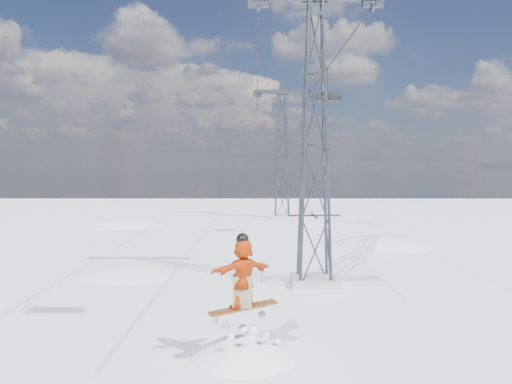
# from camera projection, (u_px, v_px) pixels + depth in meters

# --- Properties ---
(ground) EXTENTS (120.00, 120.00, 0.00)m
(ground) POSITION_uv_depth(u_px,v_px,m) (319.00, 365.00, 11.75)
(ground) COLOR white
(ground) RESTS_ON ground
(snow_terrain) EXTENTS (39.00, 37.00, 22.00)m
(snow_terrain) POSITION_uv_depth(u_px,v_px,m) (208.00, 379.00, 33.47)
(snow_terrain) COLOR white
(snow_terrain) RESTS_ON ground
(lift_tower_near) EXTENTS (5.20, 1.80, 11.43)m
(lift_tower_near) POSITION_uv_depth(u_px,v_px,m) (315.00, 146.00, 19.45)
(lift_tower_near) COLOR #999999
(lift_tower_near) RESTS_ON ground
(lift_tower_far) EXTENTS (5.20, 1.80, 11.43)m
(lift_tower_far) POSITION_uv_depth(u_px,v_px,m) (282.00, 157.00, 44.42)
(lift_tower_far) COLOR #999999
(lift_tower_far) RESTS_ON ground
(haul_cables) EXTENTS (4.46, 51.00, 0.06)m
(haul_cables) POSITION_uv_depth(u_px,v_px,m) (294.00, 66.00, 30.66)
(haul_cables) COLOR black
(haul_cables) RESTS_ON ground
(lift_chair_mid) EXTENTS (1.83, 0.53, 2.27)m
(lift_chair_mid) POSITION_uv_depth(u_px,v_px,m) (327.00, 98.00, 31.53)
(lift_chair_mid) COLOR black
(lift_chair_mid) RESTS_ON ground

